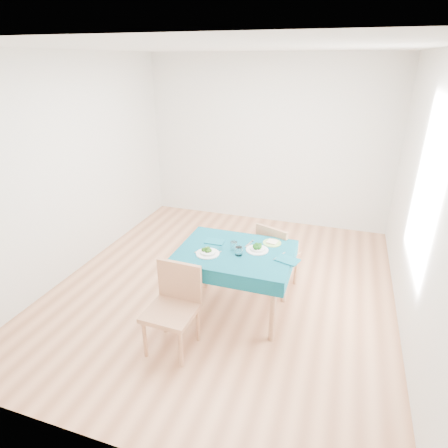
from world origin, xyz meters
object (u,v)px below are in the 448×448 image
(chair_far, at_px, (279,248))
(bowl_far, at_px, (257,247))
(table, at_px, (235,282))
(chair_near, at_px, (170,300))
(side_plate, at_px, (272,243))
(bowl_near, at_px, (208,251))

(chair_far, height_order, bowl_far, chair_far)
(table, height_order, chair_far, chair_far)
(chair_near, bearing_deg, side_plate, 57.58)
(chair_far, xyz_separation_m, bowl_far, (-0.13, -0.59, 0.28))
(chair_far, relative_size, bowl_far, 4.33)
(chair_near, relative_size, bowl_near, 4.69)
(chair_near, bearing_deg, bowl_far, 56.16)
(bowl_near, relative_size, bowl_far, 1.02)
(bowl_near, distance_m, bowl_far, 0.52)
(chair_near, distance_m, chair_far, 1.61)
(bowl_near, height_order, side_plate, bowl_near)
(table, height_order, side_plate, side_plate)
(table, distance_m, chair_far, 0.77)
(table, distance_m, bowl_far, 0.47)
(chair_near, xyz_separation_m, bowl_near, (0.15, 0.60, 0.23))
(bowl_far, bearing_deg, chair_far, 77.08)
(chair_far, height_order, side_plate, chair_far)
(chair_near, relative_size, side_plate, 5.73)
(chair_near, distance_m, bowl_far, 1.07)
(chair_far, distance_m, bowl_near, 1.06)
(chair_near, height_order, bowl_far, chair_near)
(bowl_near, xyz_separation_m, side_plate, (0.58, 0.45, -0.03))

